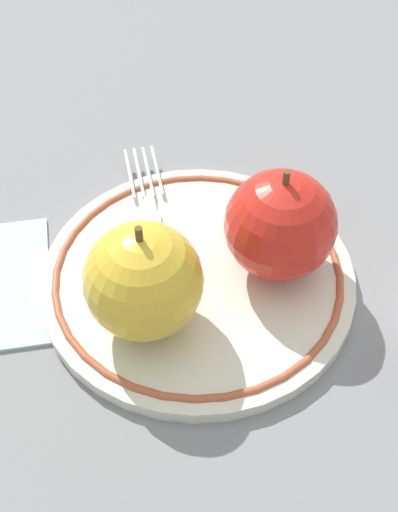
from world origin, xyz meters
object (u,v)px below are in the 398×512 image
(apple_red_whole, at_px, (280,225))
(apple_second_whole, at_px, (143,281))
(fork, at_px, (155,224))
(plate, at_px, (199,279))

(apple_red_whole, distance_m, apple_second_whole, 0.11)
(apple_second_whole, bearing_deg, fork, 56.25)
(apple_red_whole, bearing_deg, plate, 158.10)
(fork, bearing_deg, apple_second_whole, 167.45)
(apple_second_whole, bearing_deg, apple_red_whole, -4.03)
(plate, xyz_separation_m, fork, (-0.00, 0.06, 0.01))
(apple_red_whole, relative_size, fork, 0.54)
(plate, xyz_separation_m, apple_second_whole, (-0.05, -0.01, 0.05))
(apple_red_whole, distance_m, fork, 0.11)
(apple_red_whole, xyz_separation_m, fork, (-0.06, 0.08, -0.04))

